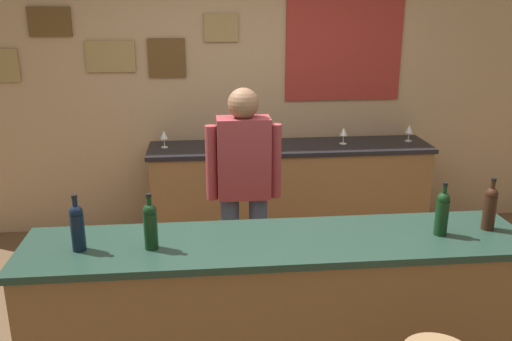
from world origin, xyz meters
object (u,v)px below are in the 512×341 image
(coffee_mug, at_px, (218,143))
(wine_glass_c, at_px, (344,132))
(wine_bottle_a, at_px, (77,226))
(wine_glass_a, at_px, (164,135))
(wine_glass_d, at_px, (409,130))
(wine_bottle_c, at_px, (442,212))
(wine_glass_b, at_px, (241,133))
(bartender, at_px, (244,186))
(wine_bottle_d, at_px, (490,207))
(wine_bottle_b, at_px, (150,224))

(coffee_mug, bearing_deg, wine_glass_c, 2.92)
(wine_bottle_a, xyz_separation_m, wine_glass_a, (0.31, 2.12, -0.05))
(wine_glass_a, distance_m, wine_glass_d, 2.27)
(wine_bottle_c, xyz_separation_m, wine_glass_b, (-0.96, 2.14, -0.05))
(wine_bottle_c, relative_size, wine_glass_d, 1.97)
(wine_glass_a, bearing_deg, bartender, -63.23)
(wine_glass_c, xyz_separation_m, coffee_mug, (-1.15, -0.06, -0.06))
(wine_bottle_a, relative_size, wine_bottle_c, 1.00)
(bartender, height_order, wine_glass_b, bartender)
(bartender, relative_size, wine_glass_a, 10.45)
(wine_glass_b, bearing_deg, wine_glass_a, -178.02)
(wine_bottle_a, distance_m, wine_bottle_d, 2.26)
(wine_bottle_b, relative_size, wine_glass_d, 1.97)
(bartender, height_order, coffee_mug, bartender)
(wine_bottle_a, distance_m, wine_bottle_c, 1.96)
(wine_glass_a, height_order, wine_glass_b, same)
(bartender, xyz_separation_m, wine_glass_b, (0.07, 1.26, 0.07))
(wine_bottle_b, distance_m, wine_glass_c, 2.62)
(wine_bottle_d, bearing_deg, bartender, 147.81)
(bartender, bearing_deg, wine_bottle_a, -136.50)
(wine_bottle_c, bearing_deg, bartender, 139.35)
(wine_glass_a, bearing_deg, wine_bottle_b, -88.29)
(bartender, height_order, wine_bottle_a, bartender)
(coffee_mug, bearing_deg, wine_bottle_d, -53.39)
(wine_bottle_a, relative_size, wine_glass_b, 1.97)
(wine_glass_a, distance_m, coffee_mug, 0.49)
(bartender, relative_size, wine_bottle_c, 5.29)
(wine_glass_b, bearing_deg, wine_bottle_b, -106.24)
(bartender, height_order, wine_bottle_d, bartender)
(wine_bottle_a, xyz_separation_m, wine_glass_d, (2.58, 2.12, -0.05))
(wine_glass_d, bearing_deg, wine_glass_a, -179.87)
(wine_glass_a, bearing_deg, wine_bottle_c, -52.04)
(wine_bottle_b, bearing_deg, bartender, 58.26)
(wine_bottle_c, xyz_separation_m, wine_glass_c, (-0.02, 2.08, -0.05))
(wine_bottle_b, bearing_deg, coffee_mug, 78.42)
(coffee_mug, bearing_deg, bartender, -83.03)
(wine_bottle_c, distance_m, coffee_mug, 2.34)
(wine_bottle_c, bearing_deg, wine_glass_c, 90.43)
(wine_bottle_b, xyz_separation_m, wine_glass_b, (0.63, 2.16, -0.05))
(wine_glass_b, distance_m, wine_glass_d, 1.58)
(wine_glass_b, relative_size, wine_glass_d, 1.00)
(wine_glass_c, bearing_deg, wine_glass_d, 3.42)
(coffee_mug, bearing_deg, wine_glass_a, 169.23)
(wine_bottle_a, height_order, wine_bottle_d, same)
(wine_glass_a, xyz_separation_m, wine_glass_b, (0.69, 0.02, 0.00))
(wine_bottle_a, distance_m, wine_bottle_b, 0.37)
(wine_glass_a, relative_size, wine_glass_d, 1.00)
(wine_glass_c, height_order, wine_glass_d, same)
(wine_glass_a, bearing_deg, wine_bottle_d, -46.68)
(wine_bottle_a, xyz_separation_m, wine_glass_b, (1.00, 2.14, -0.05))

